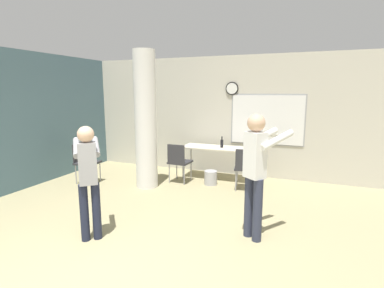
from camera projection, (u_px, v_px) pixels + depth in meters
wall_left_accent at (25, 120)px, 6.13m from camera, size 0.12×7.00×2.80m
wall_back at (224, 116)px, 7.19m from camera, size 8.00×0.15×2.80m
support_pillar at (146, 120)px, 6.11m from camera, size 0.45×0.45×2.80m
folding_table at (219, 150)px, 6.76m from camera, size 1.69×0.60×0.74m
bottle_on_table at (222, 143)px, 6.72m from camera, size 0.07×0.07×0.25m
waste_bin at (211, 178)px, 6.44m from camera, size 0.27×0.27×0.30m
chair_table_left at (179, 160)px, 6.52m from camera, size 0.46×0.46×0.87m
chair_table_right at (246, 166)px, 6.01m from camera, size 0.50×0.50×0.87m
chair_by_left_wall at (85, 160)px, 6.53m from camera, size 0.47×0.47×0.87m
person_playing_side at (256, 167)px, 3.95m from camera, size 0.62×0.69×1.70m
person_playing_front at (88, 174)px, 3.94m from camera, size 0.59×0.60×1.55m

